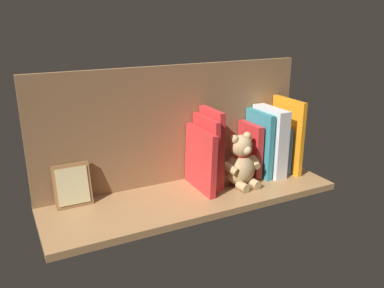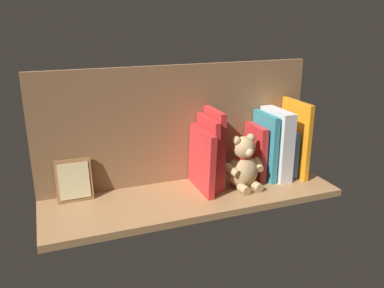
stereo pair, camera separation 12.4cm
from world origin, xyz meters
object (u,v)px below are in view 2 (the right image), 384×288
object	(u,v)px
book_0	(295,138)
picture_frame_leaning	(74,180)
dictionary_thick_white	(276,144)
teddy_bear	(243,165)

from	to	relation	value
book_0	picture_frame_leaning	world-z (taller)	book_0
book_0	dictionary_thick_white	size ratio (longest dim) A/B	1.11
dictionary_thick_white	teddy_bear	xyz separation A→B (cm)	(15.00, 4.51, -4.15)
book_0	teddy_bear	xyz separation A→B (cm)	(22.61, 4.22, -5.45)
book_0	dictionary_thick_white	distance (cm)	7.72
dictionary_thick_white	picture_frame_leaning	distance (cm)	68.98
teddy_bear	dictionary_thick_white	bearing A→B (deg)	-169.22
teddy_bear	picture_frame_leaning	bearing A→B (deg)	-16.71
dictionary_thick_white	book_0	bearing A→B (deg)	177.84
book_0	dictionary_thick_white	world-z (taller)	book_0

